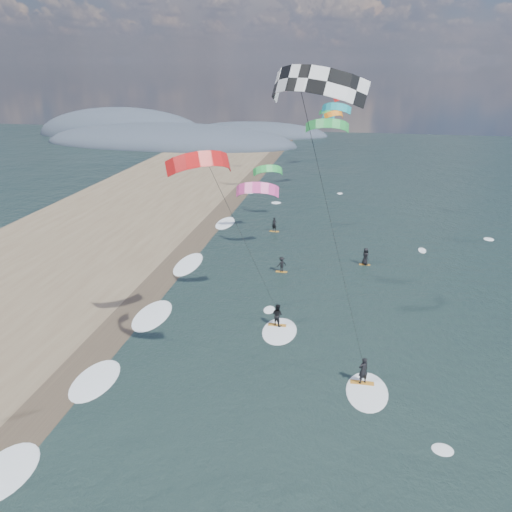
# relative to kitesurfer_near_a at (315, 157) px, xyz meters

# --- Properties ---
(ground) EXTENTS (260.00, 260.00, 0.00)m
(ground) POSITION_rel_kitesurfer_near_a_xyz_m (-3.26, -3.91, -15.20)
(ground) COLOR black
(ground) RESTS_ON ground
(wet_sand_strip) EXTENTS (3.00, 240.00, 0.00)m
(wet_sand_strip) POSITION_rel_kitesurfer_near_a_xyz_m (-15.26, 6.09, -15.20)
(wet_sand_strip) COLOR #382D23
(wet_sand_strip) RESTS_ON ground
(coastal_hills) EXTENTS (80.00, 41.00, 15.00)m
(coastal_hills) POSITION_rel_kitesurfer_near_a_xyz_m (-48.10, 103.95, -15.20)
(coastal_hills) COLOR #3D4756
(coastal_hills) RESTS_ON ground
(kitesurfer_near_a) EXTENTS (8.04, 9.32, 19.43)m
(kitesurfer_near_a) POSITION_rel_kitesurfer_near_a_xyz_m (0.00, 0.00, 0.00)
(kitesurfer_near_a) COLOR #B97620
(kitesurfer_near_a) RESTS_ON ground
(kitesurfer_near_b) EXTENTS (7.19, 9.15, 14.88)m
(kitesurfer_near_b) POSITION_rel_kitesurfer_near_a_xyz_m (-5.60, 7.04, -5.37)
(kitesurfer_near_b) COLOR #B97620
(kitesurfer_near_b) RESTS_ON ground
(far_kitesurfers) EXTENTS (11.72, 12.85, 1.81)m
(far_kitesurfers) POSITION_rel_kitesurfer_near_a_xyz_m (-1.72, 25.68, -14.35)
(far_kitesurfers) COLOR #B97620
(far_kitesurfers) RESTS_ON ground
(bg_kite_field) EXTENTS (12.49, 76.10, 11.13)m
(bg_kite_field) POSITION_rel_kitesurfer_near_a_xyz_m (-3.71, 47.60, -2.62)
(bg_kite_field) COLOR #D83F8C
(bg_kite_field) RESTS_ON ground
(shoreline_surf) EXTENTS (2.40, 79.40, 0.11)m
(shoreline_surf) POSITION_rel_kitesurfer_near_a_xyz_m (-14.06, 10.84, -15.20)
(shoreline_surf) COLOR white
(shoreline_surf) RESTS_ON ground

